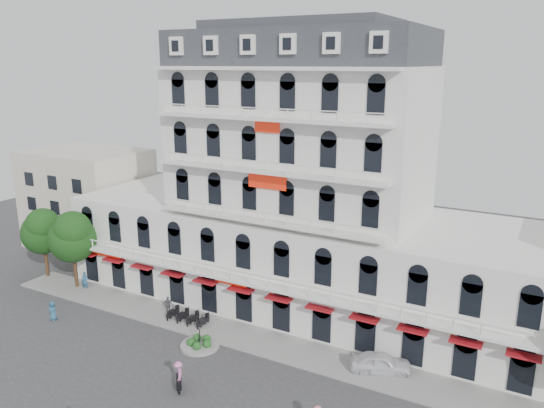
{
  "coord_description": "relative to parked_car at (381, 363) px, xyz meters",
  "views": [
    {
      "loc": [
        20.59,
        -25.0,
        22.27
      ],
      "look_at": [
        1.48,
        10.0,
        11.63
      ],
      "focal_mm": 35.0,
      "sensor_mm": 36.0,
      "label": 1
    }
  ],
  "objects": [
    {
      "name": "tree_west_inner",
      "position": [
        -31.89,
        -0.02,
        4.92
      ],
      "size": [
        4.76,
        4.76,
        8.25
      ],
      "color": "#382314",
      "rests_on": "ground"
    },
    {
      "name": "sidewalk",
      "position": [
        -10.94,
        -0.5,
        -0.69
      ],
      "size": [
        53.0,
        4.0,
        0.16
      ],
      "primitive_type": "cube",
      "color": "gray",
      "rests_on": "ground"
    },
    {
      "name": "rider_center",
      "position": [
        -11.76,
        -8.93,
        0.4
      ],
      "size": [
        1.21,
        1.4,
        2.2
      ],
      "rotation": [
        0.0,
        0.0,
        5.39
      ],
      "color": "black",
      "rests_on": "ground"
    },
    {
      "name": "ground",
      "position": [
        -10.94,
        -9.5,
        -0.77
      ],
      "size": [
        120.0,
        120.0,
        0.0
      ],
      "primitive_type": "plane",
      "color": "#38383A",
      "rests_on": "ground"
    },
    {
      "name": "pedestrian_far",
      "position": [
        -30.73,
        0.0,
        0.19
      ],
      "size": [
        0.82,
        0.71,
        1.91
      ],
      "primitive_type": "imported",
      "rotation": [
        0.0,
        0.0,
        0.45
      ],
      "color": "#28597A",
      "rests_on": "ground"
    },
    {
      "name": "pedestrian_left",
      "position": [
        -28.23,
        -6.0,
        0.13
      ],
      "size": [
        0.9,
        0.61,
        1.79
      ],
      "primitive_type": "imported",
      "rotation": [
        0.0,
        0.0,
        0.05
      ],
      "color": "#29597B",
      "rests_on": "ground"
    },
    {
      "name": "main_building",
      "position": [
        -10.94,
        8.5,
        9.19
      ],
      "size": [
        45.0,
        15.0,
        25.8
      ],
      "color": "silver",
      "rests_on": "ground"
    },
    {
      "name": "tree_west_outer",
      "position": [
        -36.89,
        0.48,
        4.58
      ],
      "size": [
        4.5,
        4.48,
        7.76
      ],
      "color": "#382314",
      "rests_on": "ground"
    },
    {
      "name": "flank_building_west",
      "position": [
        -40.94,
        10.5,
        5.23
      ],
      "size": [
        14.0,
        10.0,
        12.0
      ],
      "primitive_type": "cube",
      "color": "beige",
      "rests_on": "ground"
    },
    {
      "name": "parked_car",
      "position": [
        0.0,
        0.0,
        0.0
      ],
      "size": [
        4.85,
        3.37,
        1.53
      ],
      "primitive_type": "imported",
      "rotation": [
        0.0,
        0.0,
        1.96
      ],
      "color": "silver",
      "rests_on": "ground"
    },
    {
      "name": "pedestrian_mid",
      "position": [
        -20.05,
        0.0,
        0.05
      ],
      "size": [
        1.02,
        0.6,
        1.63
      ],
      "primitive_type": "imported",
      "rotation": [
        0.0,
        0.0,
        3.37
      ],
      "color": "#4F4E55",
      "rests_on": "ground"
    },
    {
      "name": "parked_scooter_row",
      "position": [
        -17.29,
        -0.7,
        -0.77
      ],
      "size": [
        4.4,
        1.8,
        1.1
      ],
      "primitive_type": null,
      "color": "black",
      "rests_on": "ground"
    },
    {
      "name": "traffic_island",
      "position": [
        -13.94,
        -3.5,
        -0.51
      ],
      "size": [
        3.2,
        3.2,
        1.6
      ],
      "color": "gray",
      "rests_on": "ground"
    }
  ]
}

